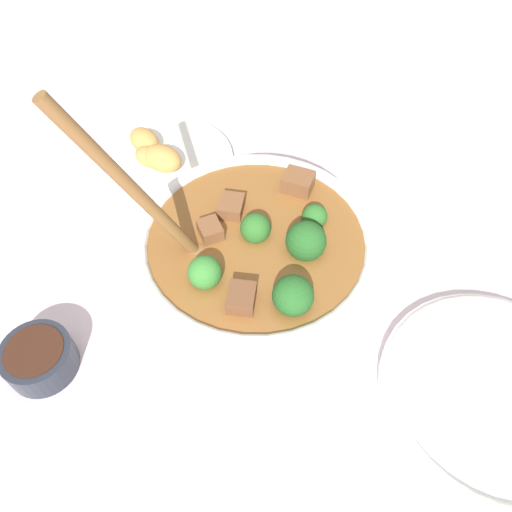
# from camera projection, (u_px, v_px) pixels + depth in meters

# --- Properties ---
(ground_plane) EXTENTS (4.00, 4.00, 0.00)m
(ground_plane) POSITION_uv_depth(u_px,v_px,m) (256.00, 289.00, 0.58)
(ground_plane) COLOR silver
(stew_bowl) EXTENTS (0.28, 0.25, 0.29)m
(stew_bowl) POSITION_uv_depth(u_px,v_px,m) (256.00, 260.00, 0.53)
(stew_bowl) COLOR white
(stew_bowl) RESTS_ON ground_plane
(condiment_bowl) EXTENTS (0.07, 0.07, 0.04)m
(condiment_bowl) POSITION_uv_depth(u_px,v_px,m) (39.00, 357.00, 0.51)
(condiment_bowl) COLOR #232833
(condiment_bowl) RESTS_ON ground_plane
(empty_plate) EXTENTS (0.23, 0.23, 0.02)m
(empty_plate) POSITION_uv_depth(u_px,v_px,m) (498.00, 394.00, 0.50)
(empty_plate) COLOR white
(empty_plate) RESTS_ON ground_plane
(food_plate) EXTENTS (0.19, 0.19, 0.05)m
(food_plate) POSITION_uv_depth(u_px,v_px,m) (162.00, 159.00, 0.70)
(food_plate) COLOR white
(food_plate) RESTS_ON ground_plane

